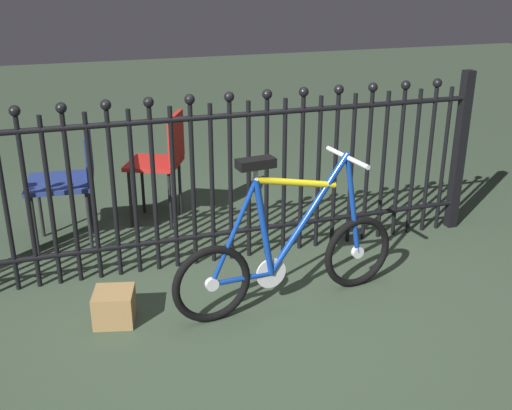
{
  "coord_description": "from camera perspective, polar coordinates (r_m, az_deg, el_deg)",
  "views": [
    {
      "loc": [
        -0.87,
        -2.83,
        1.81
      ],
      "look_at": [
        0.13,
        0.2,
        0.55
      ],
      "focal_mm": 42.89,
      "sensor_mm": 36.0,
      "label": 1
    }
  ],
  "objects": [
    {
      "name": "chair_red",
      "position": [
        4.5,
        -8.64,
        4.49
      ],
      "size": [
        0.49,
        0.49,
        0.83
      ],
      "color": "black",
      "rests_on": "ground"
    },
    {
      "name": "bicycle",
      "position": [
        3.42,
        3.04,
        -4.61
      ],
      "size": [
        1.37,
        0.4,
        0.89
      ],
      "color": "black",
      "rests_on": "ground"
    },
    {
      "name": "display_crate",
      "position": [
        3.43,
        -13.07,
        -9.2
      ],
      "size": [
        0.26,
        0.26,
        0.18
      ],
      "primitive_type": "cube",
      "rotation": [
        0.0,
        0.0,
        -0.24
      ],
      "color": "olive",
      "rests_on": "ground"
    },
    {
      "name": "iron_fence",
      "position": [
        3.8,
        -4.74,
        2.63
      ],
      "size": [
        3.69,
        0.07,
        1.15
      ],
      "color": "black",
      "rests_on": "ground"
    },
    {
      "name": "chair_navy",
      "position": [
        4.27,
        -16.86,
        2.65
      ],
      "size": [
        0.47,
        0.47,
        0.79
      ],
      "color": "black",
      "rests_on": "ground"
    },
    {
      "name": "ground_plane",
      "position": [
        3.47,
        -1.06,
        -9.91
      ],
      "size": [
        20.0,
        20.0,
        0.0
      ],
      "primitive_type": "plane",
      "color": "#31402F"
    }
  ]
}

